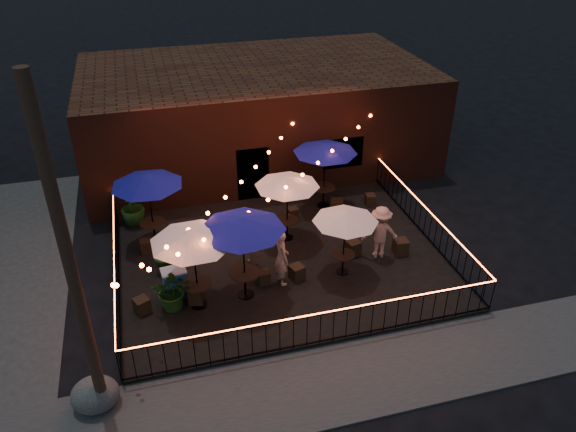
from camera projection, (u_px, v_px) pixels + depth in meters
name	position (u px, v px, depth m)	size (l,w,h in m)	color
ground	(298.00, 300.00, 16.34)	(110.00, 110.00, 0.00)	black
patio	(281.00, 259.00, 17.95)	(10.00, 8.00, 0.15)	black
sidewalk	(336.00, 382.00, 13.64)	(18.00, 2.50, 0.05)	#3A3936
brick_building	(256.00, 113.00, 23.78)	(14.00, 8.00, 4.00)	#3E1C11
utility_pole	(71.00, 271.00, 10.90)	(0.26, 0.26, 8.00)	#362316
fence_front	(320.00, 329.00, 14.35)	(10.00, 0.04, 1.04)	black
fence_left	(117.00, 269.00, 16.52)	(0.04, 8.00, 1.04)	black
fence_right	(425.00, 222.00, 18.78)	(0.04, 8.00, 1.04)	black
festoon_lights	(249.00, 202.00, 16.21)	(10.02, 8.72, 1.32)	#FF5122
cafe_table_0	(192.00, 237.00, 14.73)	(2.95, 2.95, 2.53)	black
cafe_table_1	(147.00, 181.00, 17.47)	(2.85, 2.85, 2.52)	black
cafe_table_2	(242.00, 225.00, 15.05)	(2.93, 2.93, 2.65)	black
cafe_table_3	(287.00, 182.00, 17.80)	(2.72, 2.72, 2.32)	black
cafe_table_4	(346.00, 218.00, 16.24)	(2.43, 2.43, 2.15)	black
cafe_table_5	(325.00, 148.00, 19.57)	(3.01, 3.01, 2.52)	black
bistro_chair_0	(142.00, 305.00, 15.56)	(0.38, 0.38, 0.45)	black
bistro_chair_1	(196.00, 296.00, 15.90)	(0.40, 0.40, 0.48)	black
bistro_chair_2	(146.00, 246.00, 18.08)	(0.37, 0.37, 0.44)	black
bistro_chair_3	(182.00, 234.00, 18.67)	(0.38, 0.38, 0.45)	black
bistro_chair_4	(264.00, 277.00, 16.70)	(0.34, 0.34, 0.40)	black
bistro_chair_5	(297.00, 272.00, 16.86)	(0.39, 0.39, 0.46)	black
bistro_chair_6	(264.00, 220.00, 19.47)	(0.37, 0.37, 0.44)	black
bistro_chair_7	(293.00, 213.00, 19.86)	(0.35, 0.35, 0.42)	black
bistro_chair_8	(353.00, 248.00, 17.96)	(0.41, 0.41, 0.48)	black
bistro_chair_9	(400.00, 247.00, 17.99)	(0.43, 0.43, 0.50)	black
bistro_chair_10	(337.00, 206.00, 20.21)	(0.43, 0.43, 0.51)	black
bistro_chair_11	(370.00, 200.00, 20.72)	(0.35, 0.35, 0.41)	black
patron_a	(282.00, 257.00, 16.39)	(0.65, 0.43, 1.78)	#DA9E89
patron_b	(248.00, 245.00, 16.88)	(0.91, 0.71, 1.87)	tan
patron_c	(380.00, 232.00, 17.55)	(1.15, 0.66, 1.78)	tan
potted_shrub_a	(173.00, 290.00, 15.53)	(1.11, 0.96, 1.23)	#0D380B
potted_shrub_b	(166.00, 254.00, 16.94)	(0.72, 0.58, 1.32)	#104111
potted_shrub_c	(132.00, 205.00, 19.28)	(0.83, 0.83, 1.48)	#133E0C
cooler	(175.00, 283.00, 16.05)	(0.74, 0.57, 0.91)	#1B57AD
boulder	(95.00, 395.00, 12.86)	(1.00, 0.85, 0.78)	#41403C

